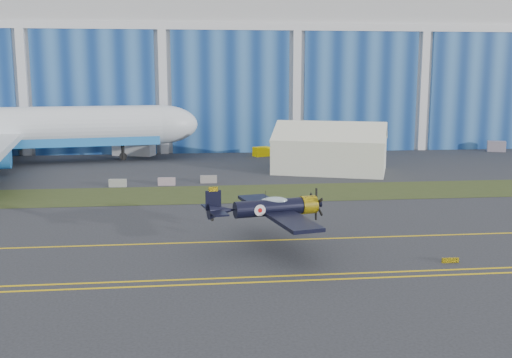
{
  "coord_description": "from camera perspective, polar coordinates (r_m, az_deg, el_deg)",
  "views": [
    {
      "loc": [
        4.19,
        -50.19,
        12.88
      ],
      "look_at": [
        9.94,
        1.81,
        3.74
      ],
      "focal_mm": 42.0,
      "sensor_mm": 36.0,
      "label": 1
    }
  ],
  "objects": [
    {
      "name": "barrier_c",
      "position": [
        72.26,
        -4.53,
        -0.02
      ],
      "size": [
        2.03,
        0.7,
        0.9
      ],
      "primitive_type": "cube",
      "rotation": [
        0.0,
        0.0,
        -0.05
      ],
      "color": "gray",
      "rests_on": "ground"
    },
    {
      "name": "hangar",
      "position": [
        122.07,
        -8.43,
        10.79
      ],
      "size": [
        220.0,
        45.7,
        30.0
      ],
      "color": "silver",
      "rests_on": "ground"
    },
    {
      "name": "edge_line_near",
      "position": [
        38.17,
        -12.43,
        -10.03
      ],
      "size": [
        80.0,
        0.2,
        0.02
      ],
      "primitive_type": "cube",
      "color": "yellow",
      "rests_on": "ground"
    },
    {
      "name": "shipping_container",
      "position": [
        98.69,
        -11.55,
        3.04
      ],
      "size": [
        7.0,
        4.6,
        2.82
      ],
      "primitive_type": "cube",
      "rotation": [
        0.0,
        0.0,
        -0.34
      ],
      "color": "silver",
      "rests_on": "ground"
    },
    {
      "name": "guard_board_right",
      "position": [
        44.02,
        18.02,
        -7.37
      ],
      "size": [
        1.2,
        0.15,
        0.35
      ],
      "primitive_type": "cube",
      "color": "yellow",
      "rests_on": "ground"
    },
    {
      "name": "tug",
      "position": [
        95.67,
        0.54,
        2.63
      ],
      "size": [
        2.98,
        2.49,
        1.49
      ],
      "primitive_type": "cube",
      "rotation": [
        0.0,
        0.0,
        0.41
      ],
      "color": "#F5D800",
      "rests_on": "ground"
    },
    {
      "name": "ground",
      "position": [
        51.99,
        -10.77,
        -4.61
      ],
      "size": [
        260.0,
        260.0,
        0.0
      ],
      "primitive_type": "plane",
      "color": "#303339",
      "rests_on": "ground"
    },
    {
      "name": "warbird",
      "position": [
        44.46,
        1.28,
        -2.75
      ],
      "size": [
        12.5,
        14.09,
        3.62
      ],
      "rotation": [
        0.0,
        0.0,
        0.22
      ],
      "color": "black",
      "rests_on": "ground"
    },
    {
      "name": "edge_line_far",
      "position": [
        39.11,
        -12.27,
        -9.54
      ],
      "size": [
        80.0,
        0.2,
        0.02
      ],
      "primitive_type": "cube",
      "color": "yellow",
      "rests_on": "ground"
    },
    {
      "name": "tent",
      "position": [
        81.07,
        7.13,
        3.12
      ],
      "size": [
        17.42,
        15.07,
        6.8
      ],
      "rotation": [
        0.0,
        0.0,
        -0.35
      ],
      "color": "white",
      "rests_on": "ground"
    },
    {
      "name": "grass_median",
      "position": [
        65.6,
        -9.86,
        -1.54
      ],
      "size": [
        260.0,
        10.0,
        0.02
      ],
      "primitive_type": "cube",
      "color": "#475128",
      "rests_on": "ground"
    },
    {
      "name": "barrier_b",
      "position": [
        71.29,
        -8.5,
        -0.24
      ],
      "size": [
        2.04,
        0.76,
        0.9
      ],
      "primitive_type": "cube",
      "rotation": [
        0.0,
        0.0,
        -0.08
      ],
      "color": "#A08B96",
      "rests_on": "ground"
    },
    {
      "name": "barrier_a",
      "position": [
        71.35,
        -13.03,
        -0.38
      ],
      "size": [
        2.05,
        0.78,
        0.9
      ],
      "primitive_type": "cube",
      "rotation": [
        0.0,
        0.0,
        -0.09
      ],
      "color": "#979C94",
      "rests_on": "ground"
    },
    {
      "name": "taxiway_centreline",
      "position": [
        47.18,
        -11.23,
        -6.11
      ],
      "size": [
        200.0,
        0.2,
        0.02
      ],
      "primitive_type": "cube",
      "color": "yellow",
      "rests_on": "ground"
    },
    {
      "name": "gse_box",
      "position": [
        109.58,
        21.92,
        2.91
      ],
      "size": [
        3.32,
        2.62,
        1.76
      ],
      "primitive_type": "cube",
      "rotation": [
        0.0,
        0.0,
        -0.41
      ],
      "color": "gray",
      "rests_on": "ground"
    }
  ]
}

